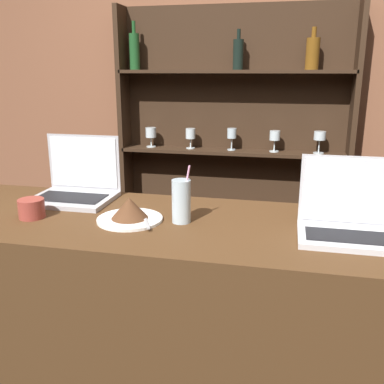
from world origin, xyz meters
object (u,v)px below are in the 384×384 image
at_px(cake_plate, 130,211).
at_px(coffee_cup, 32,208).
at_px(water_glass, 181,201).
at_px(laptop_near, 76,185).
at_px(laptop_far, 350,219).

xyz_separation_m(cake_plate, coffee_cup, (-0.35, -0.04, -0.00)).
bearing_deg(water_glass, cake_plate, -171.55).
height_order(cake_plate, water_glass, water_glass).
height_order(laptop_near, coffee_cup, laptop_near).
distance_m(laptop_near, coffee_cup, 0.26).
relative_size(laptop_near, laptop_far, 1.02).
bearing_deg(laptop_near, cake_plate, -34.45).
bearing_deg(laptop_far, cake_plate, -179.23).
xyz_separation_m(laptop_near, cake_plate, (0.31, -0.21, -0.02)).
xyz_separation_m(laptop_far, water_glass, (-0.55, 0.02, 0.02)).
relative_size(laptop_near, cake_plate, 1.39).
distance_m(laptop_far, cake_plate, 0.72).
bearing_deg(coffee_cup, laptop_far, 2.91).
relative_size(cake_plate, coffee_cup, 2.51).
bearing_deg(water_glass, laptop_far, -1.77).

